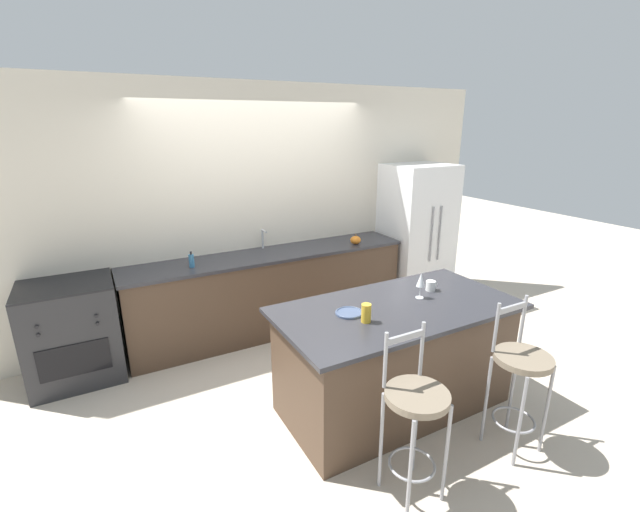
{
  "coord_description": "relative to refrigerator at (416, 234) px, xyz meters",
  "views": [
    {
      "loc": [
        -1.66,
        -3.84,
        2.29
      ],
      "look_at": [
        0.14,
        -0.54,
        1.11
      ],
      "focal_mm": 24.0,
      "sensor_mm": 36.0,
      "label": 1
    }
  ],
  "objects": [
    {
      "name": "oven_range",
      "position": [
        -3.96,
        0.03,
        -0.43
      ],
      "size": [
        0.77,
        0.66,
        0.93
      ],
      "color": "#28282B",
      "rests_on": "ground_plane"
    },
    {
      "name": "wine_glass",
      "position": [
        -1.38,
        -1.65,
        0.17
      ],
      "size": [
        0.07,
        0.07,
        0.22
      ],
      "color": "white",
      "rests_on": "kitchen_island"
    },
    {
      "name": "ground_plane",
      "position": [
        -2.0,
        -0.28,
        -0.89
      ],
      "size": [
        18.0,
        18.0,
        0.0
      ],
      "primitive_type": "plane",
      "color": "beige"
    },
    {
      "name": "tumbler_cup",
      "position": [
        -2.02,
        -1.81,
        0.08
      ],
      "size": [
        0.07,
        0.07,
        0.14
      ],
      "color": "gold",
      "rests_on": "kitchen_island"
    },
    {
      "name": "bar_stool_near",
      "position": [
        -2.1,
        -2.47,
        -0.28
      ],
      "size": [
        0.39,
        0.39,
        1.12
      ],
      "color": "#99999E",
      "rests_on": "ground_plane"
    },
    {
      "name": "sink_faucet",
      "position": [
        -2.0,
        0.26,
        0.16
      ],
      "size": [
        0.02,
        0.13,
        0.22
      ],
      "color": "#ADAFB5",
      "rests_on": "back_counter"
    },
    {
      "name": "wall_back",
      "position": [
        -2.0,
        0.37,
        0.46
      ],
      "size": [
        6.0,
        0.07,
        2.7
      ],
      "color": "beige",
      "rests_on": "ground_plane"
    },
    {
      "name": "refrigerator",
      "position": [
        0.0,
        0.0,
        0.0
      ],
      "size": [
        0.8,
        0.72,
        1.79
      ],
      "color": "white",
      "rests_on": "ground_plane"
    },
    {
      "name": "soap_bottle",
      "position": [
        -2.85,
        -0.01,
        0.09
      ],
      "size": [
        0.05,
        0.05,
        0.16
      ],
      "color": "teal",
      "rests_on": "back_counter"
    },
    {
      "name": "coffee_mug",
      "position": [
        -1.19,
        -1.57,
        0.05
      ],
      "size": [
        0.11,
        0.08,
        0.09
      ],
      "color": "white",
      "rests_on": "kitchen_island"
    },
    {
      "name": "bar_stool_far",
      "position": [
        -1.18,
        -2.5,
        -0.28
      ],
      "size": [
        0.39,
        0.39,
        1.12
      ],
      "color": "#99999E",
      "rests_on": "ground_plane"
    },
    {
      "name": "back_counter",
      "position": [
        -2.0,
        0.07,
        -0.43
      ],
      "size": [
        3.12,
        0.63,
        0.92
      ],
      "color": "#4C3828",
      "rests_on": "ground_plane"
    },
    {
      "name": "kitchen_island",
      "position": [
        -1.64,
        -1.7,
        -0.44
      ],
      "size": [
        1.94,
        0.99,
        0.91
      ],
      "color": "#4C3828",
      "rests_on": "ground_plane"
    },
    {
      "name": "dinner_plate",
      "position": [
        -2.05,
        -1.64,
        0.02
      ],
      "size": [
        0.21,
        0.21,
        0.02
      ],
      "color": "#425170",
      "rests_on": "kitchen_island"
    },
    {
      "name": "pumpkin_decoration",
      "position": [
        -0.98,
        -0.09,
        0.07
      ],
      "size": [
        0.12,
        0.12,
        0.12
      ],
      "color": "orange",
      "rests_on": "back_counter"
    }
  ]
}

